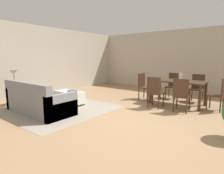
{
  "coord_description": "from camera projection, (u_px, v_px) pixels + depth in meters",
  "views": [
    {
      "loc": [
        2.32,
        -3.5,
        1.47
      ],
      "look_at": [
        -0.98,
        0.76,
        0.61
      ],
      "focal_mm": 29.67,
      "sensor_mm": 36.0,
      "label": 1
    }
  ],
  "objects": [
    {
      "name": "couch",
      "position": [
        38.0,
        102.0,
        4.95
      ],
      "size": [
        2.02,
        0.89,
        0.86
      ],
      "color": "gray",
      "rests_on": "ground_plane"
    },
    {
      "name": "dining_chair_far_left",
      "position": [
        173.0,
        84.0,
        6.7
      ],
      "size": [
        0.4,
        0.4,
        0.92
      ],
      "color": "#422B1C",
      "rests_on": "ground_plane"
    },
    {
      "name": "book_on_ottoman",
      "position": [
        72.0,
        91.0,
        5.78
      ],
      "size": [
        0.27,
        0.22,
        0.03
      ],
      "primitive_type": "cube",
      "rotation": [
        0.0,
        0.0,
        -0.08
      ],
      "color": "#3F4C72",
      "rests_on": "ottoman_table"
    },
    {
      "name": "dining_chair_near_right",
      "position": [
        181.0,
        93.0,
        4.95
      ],
      "size": [
        0.42,
        0.42,
        0.92
      ],
      "color": "#422B1C",
      "rests_on": "ground_plane"
    },
    {
      "name": "dining_chair_far_right",
      "position": [
        197.0,
        86.0,
        6.15
      ],
      "size": [
        0.4,
        0.4,
        0.92
      ],
      "color": "#422B1C",
      "rests_on": "ground_plane"
    },
    {
      "name": "side_table",
      "position": [
        15.0,
        90.0,
        5.73
      ],
      "size": [
        0.4,
        0.4,
        0.59
      ],
      "color": "olive",
      "rests_on": "ground_plane"
    },
    {
      "name": "dining_table",
      "position": [
        178.0,
        84.0,
        5.78
      ],
      "size": [
        1.61,
        0.86,
        0.76
      ],
      "color": "#422B1C",
      "rests_on": "ground_plane"
    },
    {
      "name": "dining_chair_near_left",
      "position": [
        155.0,
        91.0,
        5.38
      ],
      "size": [
        0.41,
        0.41,
        0.92
      ],
      "color": "#422B1C",
      "rests_on": "ground_plane"
    },
    {
      "name": "area_rug",
      "position": [
        56.0,
        108.0,
        5.46
      ],
      "size": [
        3.0,
        2.8,
        0.01
      ],
      "primitive_type": "cube",
      "color": "gray",
      "rests_on": "ground_plane"
    },
    {
      "name": "ground_plane",
      "position": [
        125.0,
        120.0,
        4.37
      ],
      "size": [
        10.8,
        10.8,
        0.0
      ],
      "primitive_type": "plane",
      "color": "#9E7A56"
    },
    {
      "name": "dining_chair_head_east",
      "position": [
        219.0,
        93.0,
        5.07
      ],
      "size": [
        0.43,
        0.43,
        0.92
      ],
      "color": "#422B1C",
      "rests_on": "ground_plane"
    },
    {
      "name": "ottoman_table",
      "position": [
        69.0,
        97.0,
        5.84
      ],
      "size": [
        0.97,
        0.49,
        0.42
      ],
      "color": "silver",
      "rests_on": "ground_plane"
    },
    {
      "name": "table_lamp",
      "position": [
        14.0,
        73.0,
        5.64
      ],
      "size": [
        0.26,
        0.26,
        0.53
      ],
      "color": "brown",
      "rests_on": "side_table"
    },
    {
      "name": "dining_chair_head_west",
      "position": [
        144.0,
        85.0,
        6.52
      ],
      "size": [
        0.42,
        0.42,
        0.92
      ],
      "color": "#422B1C",
      "rests_on": "ground_plane"
    },
    {
      "name": "vase_centerpiece",
      "position": [
        180.0,
        77.0,
        5.67
      ],
      "size": [
        0.1,
        0.1,
        0.24
      ],
      "primitive_type": "cylinder",
      "color": "silver",
      "rests_on": "dining_table"
    },
    {
      "name": "wall_left",
      "position": [
        37.0,
        61.0,
        7.27
      ],
      "size": [
        0.12,
        11.0,
        2.7
      ],
      "primitive_type": "cube",
      "color": "#BCB2A0",
      "rests_on": "ground_plane"
    },
    {
      "name": "wall_back",
      "position": [
        189.0,
        60.0,
        8.06
      ],
      "size": [
        9.0,
        0.12,
        2.7
      ],
      "primitive_type": "cube",
      "color": "#BCB2A0",
      "rests_on": "ground_plane"
    }
  ]
}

